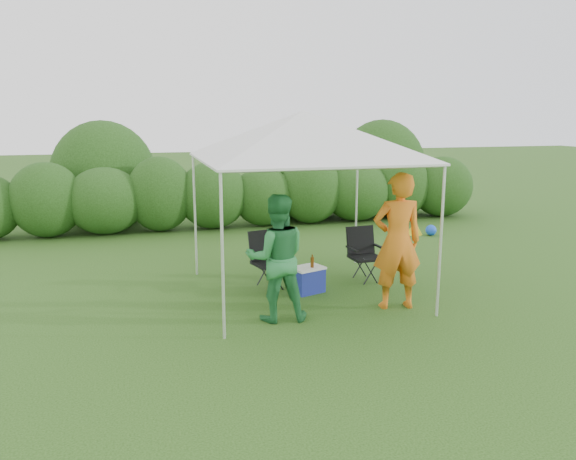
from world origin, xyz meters
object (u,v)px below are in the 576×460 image
object	(u,v)px
chair_right	(364,250)
woman	(277,258)
man	(397,241)
canopy	(304,135)
chair_left	(267,255)
cooler	(308,279)

from	to	relation	value
chair_right	woman	bearing A→B (deg)	-145.47
man	woman	size ratio (longest dim) A/B	1.14
canopy	man	bearing A→B (deg)	-42.53
canopy	woman	distance (m)	2.01
chair_left	woman	size ratio (longest dim) A/B	0.53
chair_right	woman	size ratio (longest dim) A/B	0.52
chair_right	man	bearing A→B (deg)	-97.50
canopy	cooler	distance (m)	2.25
man	cooler	bearing A→B (deg)	-37.72
chair_left	man	xyz separation A→B (m)	(1.56, -1.50, 0.47)
chair_left	canopy	bearing A→B (deg)	-60.64
chair_left	woman	distance (m)	1.57
man	cooler	distance (m)	1.64
chair_left	woman	xyz separation A→B (m)	(-0.23, -1.51, 0.35)
chair_left	woman	bearing A→B (deg)	-112.30
woman	cooler	distance (m)	1.44
chair_left	woman	world-z (taller)	woman
canopy	chair_right	size ratio (longest dim) A/B	3.44
chair_left	man	world-z (taller)	man
chair_right	cooler	xyz separation A→B (m)	(-1.13, -0.44, -0.30)
chair_right	woman	world-z (taller)	woman
chair_right	cooler	world-z (taller)	chair_right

